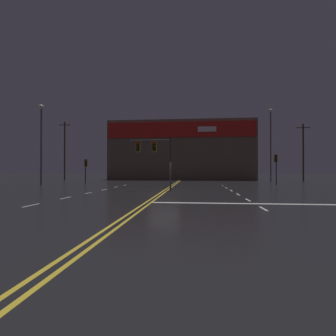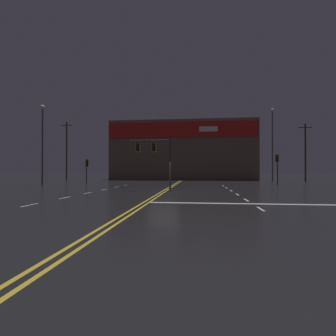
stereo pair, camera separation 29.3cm
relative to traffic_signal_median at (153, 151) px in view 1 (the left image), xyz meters
name	(u,v)px [view 1 (the left image)]	position (x,y,z in m)	size (l,w,h in m)	color
ground_plane	(164,192)	(1.06, -0.93, -3.50)	(200.00, 200.00, 0.00)	black
road_markings	(177,193)	(2.27, -2.45, -3.50)	(17.04, 60.00, 0.01)	gold
traffic_signal_median	(153,151)	(0.00, 0.00, 0.00)	(3.64, 0.36, 4.64)	#38383D
traffic_signal_corner_northwest	(86,166)	(-10.70, 10.70, -1.13)	(0.42, 0.36, 3.24)	#38383D
traffic_signal_corner_northeast	(276,162)	(13.82, 11.71, -0.72)	(0.42, 0.36, 3.78)	#38383D
streetlight_near_right	(41,134)	(-14.32, 6.51, 2.57)	(0.56, 0.56, 9.52)	#59595E
streetlight_far_right	(271,136)	(15.82, 21.14, 3.76)	(0.56, 0.56, 11.71)	#59595E
building_backdrop	(182,151)	(1.06, 28.88, 1.97)	(26.82, 10.23, 10.90)	brown
utility_pole_row	(172,150)	(-0.44, 23.78, 1.81)	(44.48, 0.26, 10.78)	#4C3828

